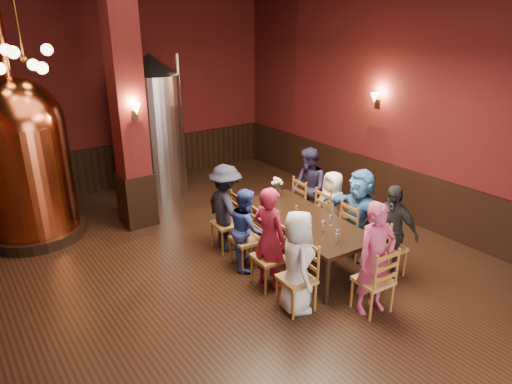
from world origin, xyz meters
TOP-DOWN VIEW (x-y plane):
  - room at (0.00, 0.00)m, footprint 10.00×10.02m
  - wainscot_right at (3.96, 0.00)m, footprint 0.08×9.90m
  - wainscot_back at (0.00, 4.96)m, footprint 7.90×0.08m
  - column at (-0.30, 2.80)m, footprint 0.58×0.58m
  - pendant_cluster at (-1.80, 2.90)m, footprint 0.90×0.90m
  - sconce_wall at (3.90, 0.80)m, footprint 0.20×0.20m
  - sconce_column at (-0.30, 2.50)m, footprint 0.20×0.20m
  - dining_table at (1.28, -0.12)m, footprint 1.19×2.47m
  - chair_0 at (0.35, -1.04)m, footprint 0.50×0.50m
  - person_0 at (0.35, -1.04)m, footprint 0.71×0.82m
  - chair_1 at (0.41, -0.38)m, footprint 0.50×0.50m
  - person_1 at (0.41, -0.38)m, footprint 0.48×0.63m
  - chair_2 at (0.46, 0.28)m, footprint 0.50×0.50m
  - person_2 at (0.46, 0.28)m, footprint 0.56×0.70m
  - chair_3 at (0.52, 0.95)m, footprint 0.50×0.50m
  - person_3 at (0.52, 0.95)m, footprint 0.56×0.96m
  - chair_4 at (2.05, -1.18)m, footprint 0.50×0.50m
  - person_4 at (2.05, -1.18)m, footprint 0.55×0.91m
  - chair_5 at (2.10, -0.51)m, footprint 0.50×0.50m
  - person_5 at (2.10, -0.51)m, footprint 0.59×1.43m
  - chair_6 at (2.15, 0.14)m, footprint 0.50×0.50m
  - person_6 at (2.15, 0.14)m, footprint 0.41×0.63m
  - chair_7 at (2.21, 0.81)m, footprint 0.50×0.50m
  - person_7 at (2.21, 0.81)m, footprint 0.60×0.81m
  - chair_8 at (1.15, -1.66)m, footprint 0.50×0.50m
  - person_8 at (1.15, -1.66)m, footprint 0.63×0.49m
  - copper_kettle at (-2.00, 3.36)m, footprint 1.81×1.81m
  - steel_vessel at (0.68, 4.02)m, footprint 1.56×1.56m
  - rose_vase at (1.53, 0.87)m, footprint 0.20×0.20m
  - wine_glass_0 at (1.14, -0.98)m, footprint 0.07×0.07m
  - wine_glass_1 at (1.18, -0.65)m, footprint 0.07×0.07m
  - wine_glass_2 at (0.91, -0.46)m, footprint 0.07×0.07m
  - wine_glass_3 at (1.06, -1.06)m, footprint 0.07×0.07m
  - wine_glass_4 at (1.25, 0.02)m, footprint 0.07×0.07m
  - wine_glass_5 at (1.42, -0.56)m, footprint 0.07×0.07m

SIDE VIEW (x-z plane):
  - chair_0 at x=0.35m, z-range 0.00..0.92m
  - chair_1 at x=0.41m, z-range 0.00..0.92m
  - chair_2 at x=0.46m, z-range 0.00..0.92m
  - chair_3 at x=0.52m, z-range 0.00..0.92m
  - chair_4 at x=2.05m, z-range 0.00..0.92m
  - chair_5 at x=2.10m, z-range 0.00..0.92m
  - chair_6 at x=2.15m, z-range 0.00..0.92m
  - chair_7 at x=2.21m, z-range 0.00..0.92m
  - chair_8 at x=1.15m, z-range 0.00..0.92m
  - wainscot_right at x=3.96m, z-range 0.00..1.00m
  - wainscot_back at x=0.00m, z-range 0.00..1.00m
  - person_6 at x=2.15m, z-range 0.00..1.27m
  - person_2 at x=0.46m, z-range 0.00..1.29m
  - dining_table at x=1.28m, z-range 0.31..1.06m
  - person_0 at x=0.35m, z-range 0.00..1.42m
  - person_4 at x=2.05m, z-range 0.00..1.46m
  - person_3 at x=0.52m, z-range 0.00..1.49m
  - person_5 at x=2.10m, z-range 0.00..1.50m
  - person_7 at x=2.21m, z-range 0.00..1.51m
  - person_1 at x=0.41m, z-range 0.00..1.54m
  - person_8 at x=1.15m, z-range 0.00..1.55m
  - wine_glass_0 at x=1.14m, z-range 0.75..0.92m
  - wine_glass_1 at x=1.18m, z-range 0.75..0.92m
  - wine_glass_2 at x=0.91m, z-range 0.75..0.92m
  - wine_glass_3 at x=1.06m, z-range 0.75..0.92m
  - wine_glass_4 at x=1.25m, z-range 0.75..0.92m
  - wine_glass_5 at x=1.42m, z-range 0.75..0.92m
  - rose_vase at x=1.53m, z-range 0.80..1.15m
  - copper_kettle at x=-2.00m, z-range -0.54..3.44m
  - steel_vessel at x=0.68m, z-range 0.00..3.01m
  - sconce_wall at x=3.90m, z-range 2.02..2.38m
  - sconce_column at x=-0.30m, z-range 2.02..2.38m
  - room at x=0.00m, z-range 0.00..4.50m
  - column at x=-0.30m, z-range 0.00..4.50m
  - pendant_cluster at x=-1.80m, z-range 2.25..3.95m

